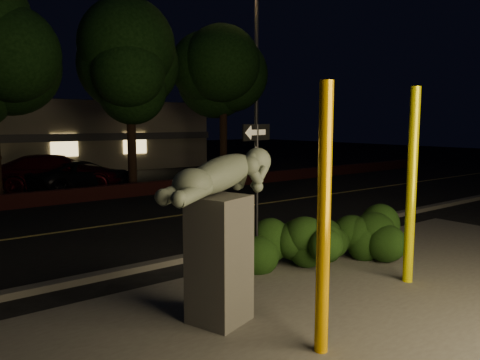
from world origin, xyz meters
name	(u,v)px	position (x,y,z in m)	size (l,w,h in m)	color
ground	(100,206)	(0.00, 10.00, 0.00)	(90.00, 90.00, 0.00)	black
patio	(375,309)	(0.00, -1.00, 0.01)	(14.00, 6.00, 0.02)	#4C4944
road	(140,221)	(0.00, 7.00, 0.01)	(80.00, 8.00, 0.01)	black
lane_marking	(140,221)	(0.00, 7.00, 0.02)	(80.00, 0.12, 0.01)	gold
curb	(224,250)	(0.00, 2.90, 0.06)	(80.00, 0.25, 0.12)	#4C4944
brick_wall	(86,194)	(0.00, 11.30, 0.25)	(40.00, 0.35, 0.50)	#431615
parking_lot	(42,184)	(0.00, 17.00, 0.01)	(40.00, 12.00, 0.01)	black
building	(2,136)	(0.00, 24.99, 2.00)	(22.00, 10.20, 4.00)	#666252
tree_far_c	(129,50)	(2.50, 12.80, 5.66)	(4.80, 4.80, 7.84)	black
tree_far_d	(223,67)	(7.50, 13.30, 5.42)	(4.40, 4.40, 7.42)	black
yellow_pole_left	(324,221)	(-1.63, -1.40, 1.65)	(0.16, 0.16, 3.30)	#EFA500
yellow_pole_right	(411,187)	(1.48, -0.60, 1.71)	(0.17, 0.17, 3.42)	#F1E500
signpost	(257,168)	(-0.25, 1.50, 1.98)	(0.90, 0.34, 2.78)	black
sculpture	(221,218)	(-2.07, 0.10, 1.50)	(2.25, 1.22, 2.43)	#4C4944
hedge_center	(269,244)	(0.07, 1.51, 0.49)	(1.87, 0.88, 0.98)	black
hedge_right	(329,237)	(1.12, 0.93, 0.58)	(1.77, 0.95, 1.16)	black
hedge_far_right	(372,232)	(2.17, 0.68, 0.57)	(1.63, 1.02, 1.13)	black
streetlight	(253,60)	(8.99, 12.85, 5.81)	(1.47, 0.43, 9.77)	#4D4D52
parked_car_darkred	(57,173)	(-0.02, 14.51, 0.75)	(2.10, 5.15, 1.50)	#3F060E
parked_car_dark	(84,176)	(0.86, 13.94, 0.62)	(2.05, 4.45, 1.24)	black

